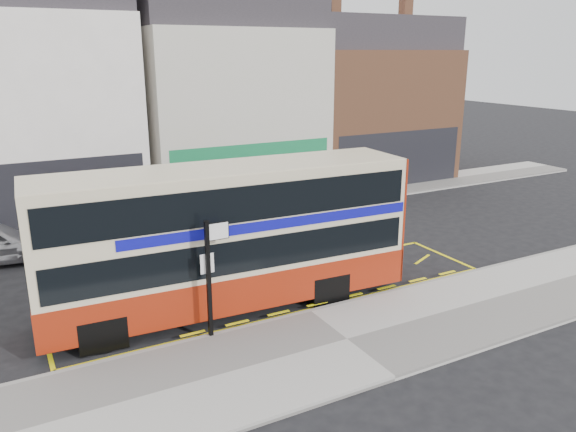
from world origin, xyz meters
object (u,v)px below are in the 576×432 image
car_white (332,196)px  street_tree_right (260,123)px  double_decker_bus (229,236)px  car_grey (133,218)px  bus_stop_post (210,268)px

car_white → street_tree_right: bearing=21.1°
double_decker_bus → car_white: bearing=44.8°
double_decker_bus → street_tree_right: 12.78m
double_decker_bus → car_white: size_ratio=2.19×
street_tree_right → car_grey: bearing=-161.2°
bus_stop_post → car_grey: bus_stop_post is taller
double_decker_bus → street_tree_right: bearing=63.1°
car_grey → car_white: bearing=-89.1°
double_decker_bus → car_grey: (-0.89, 8.55, -1.60)m
car_grey → bus_stop_post: bearing=-174.9°
street_tree_right → double_decker_bus: bearing=-119.7°
double_decker_bus → car_white: double_decker_bus is taller
double_decker_bus → bus_stop_post: bearing=-123.5°
double_decker_bus → bus_stop_post: size_ratio=3.42×
bus_stop_post → car_white: 13.38m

